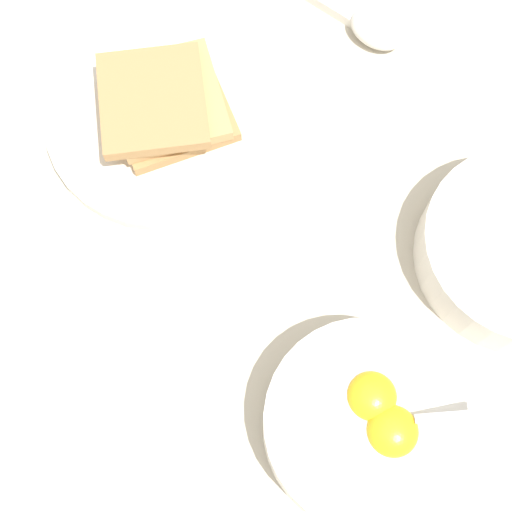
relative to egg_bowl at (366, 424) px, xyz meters
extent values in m
plane|color=beige|center=(-0.21, -0.01, -0.03)|extent=(3.00, 3.00, 0.00)
cylinder|color=white|center=(0.00, 0.00, 0.00)|extent=(0.16, 0.16, 0.05)
cylinder|color=white|center=(0.00, 0.00, 0.01)|extent=(0.14, 0.14, 0.02)
ellipsoid|color=yellow|center=(-0.02, 0.00, 0.02)|extent=(0.04, 0.04, 0.02)
ellipsoid|color=yellow|center=(0.00, 0.02, 0.02)|extent=(0.04, 0.04, 0.02)
cylinder|color=black|center=(0.00, -0.02, 0.02)|extent=(0.04, 0.04, 0.00)
ellipsoid|color=silver|center=(0.00, 0.02, 0.02)|extent=(0.03, 0.02, 0.01)
cube|color=silver|center=(-0.02, 0.06, 0.04)|extent=(0.02, 0.05, 0.03)
cylinder|color=white|center=(-0.23, -0.24, -0.02)|extent=(0.23, 0.23, 0.01)
cylinder|color=white|center=(-0.23, -0.24, -0.02)|extent=(0.16, 0.16, 0.00)
cube|color=tan|center=(-0.24, -0.24, -0.01)|extent=(0.15, 0.15, 0.01)
cube|color=tan|center=(-0.24, -0.24, 0.00)|extent=(0.14, 0.14, 0.01)
cube|color=tan|center=(-0.23, -0.25, 0.02)|extent=(0.13, 0.13, 0.01)
ellipsoid|color=white|center=(-0.38, -0.07, -0.02)|extent=(0.06, 0.07, 0.03)
cube|color=white|center=(-0.40, -0.13, -0.02)|extent=(0.04, 0.08, 0.01)
camera|label=1|loc=(0.08, -0.07, 0.57)|focal=50.00mm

